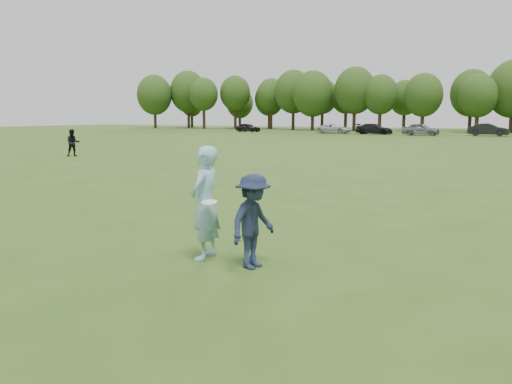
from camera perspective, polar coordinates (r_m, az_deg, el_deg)
ground at (r=8.81m, az=-3.67°, el=-7.85°), size 200.00×200.00×0.00m
thrower at (r=8.75m, az=-5.87°, el=-1.26°), size 0.57×0.79×2.00m
defender at (r=8.22m, az=-0.32°, el=-3.37°), size 0.73×1.10×1.58m
player_far_a at (r=32.93m, az=-20.19°, el=5.30°), size 1.00×1.04×1.68m
car_a at (r=77.55m, az=-0.93°, el=7.39°), size 4.13×2.06×1.35m
car_c at (r=71.59m, az=8.89°, el=7.16°), size 4.79×2.26×1.32m
car_d at (r=69.52m, az=13.34°, el=7.03°), size 5.01×2.23×1.43m
car_e at (r=66.91m, az=18.32°, el=6.82°), size 4.63×1.92×1.57m
car_f at (r=68.21m, az=25.02°, el=6.47°), size 4.69×1.66×1.54m
disc_in_play at (r=8.39m, az=-5.36°, el=-1.20°), size 0.33×0.32×0.08m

